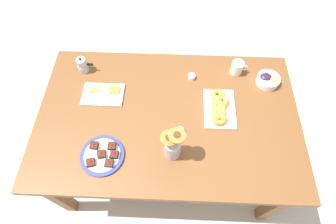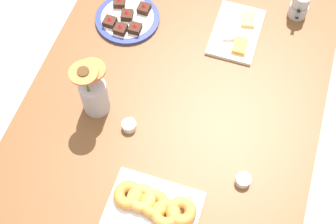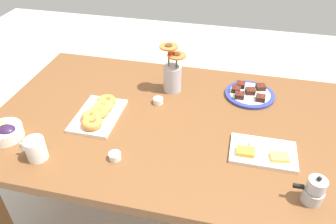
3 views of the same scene
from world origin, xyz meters
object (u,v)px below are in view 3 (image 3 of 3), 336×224
(coffee_mug, at_px, (35,149))
(dessert_plate, at_px, (249,94))
(flower_vase, at_px, (172,75))
(cheese_platter, at_px, (262,152))
(jam_cup_honey, at_px, (158,101))
(croissant_platter, at_px, (99,113))
(jam_cup_berry, at_px, (115,156))
(moka_pot, at_px, (314,191))
(grape_bowl, at_px, (5,132))
(dining_table, at_px, (168,133))

(coffee_mug, bearing_deg, dessert_plate, -141.53)
(coffee_mug, distance_m, flower_vase, 0.73)
(cheese_platter, height_order, jam_cup_honey, cheese_platter)
(croissant_platter, bearing_deg, jam_cup_berry, 125.05)
(croissant_platter, relative_size, moka_pot, 2.39)
(croissant_platter, bearing_deg, moka_pot, 162.78)
(jam_cup_honey, height_order, dessert_plate, dessert_plate)
(grape_bowl, height_order, jam_cup_honey, grape_bowl)
(cheese_platter, distance_m, dessert_plate, 0.42)
(coffee_mug, distance_m, jam_cup_honey, 0.60)
(moka_pot, bearing_deg, flower_vase, -43.18)
(coffee_mug, height_order, jam_cup_berry, coffee_mug)
(flower_vase, bearing_deg, cheese_platter, 140.01)
(jam_cup_honey, bearing_deg, flower_vase, -107.20)
(grape_bowl, height_order, dessert_plate, grape_bowl)
(cheese_platter, distance_m, jam_cup_honey, 0.55)
(coffee_mug, xyz_separation_m, moka_pot, (-1.02, -0.02, 0.00))
(dessert_plate, height_order, moka_pot, moka_pot)
(cheese_platter, relative_size, dessert_plate, 1.06)
(coffee_mug, xyz_separation_m, jam_cup_honey, (-0.37, -0.47, -0.03))
(dining_table, xyz_separation_m, moka_pot, (-0.58, 0.33, 0.13))
(coffee_mug, bearing_deg, moka_pot, -178.68)
(grape_bowl, distance_m, flower_vase, 0.80)
(croissant_platter, relative_size, jam_cup_berry, 5.92)
(coffee_mug, bearing_deg, jam_cup_berry, -168.19)
(grape_bowl, bearing_deg, cheese_platter, -172.43)
(dining_table, bearing_deg, dessert_plate, -141.92)
(coffee_mug, height_order, cheese_platter, coffee_mug)
(cheese_platter, distance_m, flower_vase, 0.59)
(jam_cup_berry, xyz_separation_m, flower_vase, (-0.11, -0.54, 0.07))
(jam_cup_berry, bearing_deg, moka_pot, 176.94)
(cheese_platter, xyz_separation_m, jam_cup_berry, (0.56, 0.16, 0.00))
(jam_cup_berry, bearing_deg, croissant_platter, -54.95)
(coffee_mug, bearing_deg, flower_vase, -124.31)
(dining_table, xyz_separation_m, croissant_platter, (0.31, 0.06, 0.11))
(coffee_mug, relative_size, croissant_platter, 0.40)
(coffee_mug, height_order, croissant_platter, coffee_mug)
(cheese_platter, bearing_deg, flower_vase, -39.99)
(cheese_platter, height_order, jam_cup_berry, cheese_platter)
(cheese_platter, relative_size, croissant_platter, 0.91)
(grape_bowl, relative_size, dessert_plate, 0.60)
(dessert_plate, distance_m, moka_pot, 0.65)
(jam_cup_honey, distance_m, dessert_plate, 0.46)
(jam_cup_honey, xyz_separation_m, dessert_plate, (-0.43, -0.17, -0.00))
(cheese_platter, bearing_deg, grape_bowl, 7.57)
(dining_table, height_order, cheese_platter, cheese_platter)
(jam_cup_berry, bearing_deg, dessert_plate, -131.13)
(croissant_platter, distance_m, moka_pot, 0.93)
(cheese_platter, bearing_deg, moka_pot, 129.44)
(grape_bowl, height_order, jam_cup_berry, grape_bowl)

